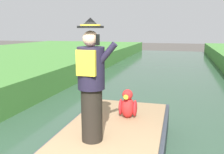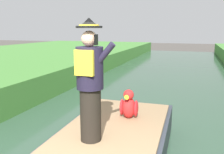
% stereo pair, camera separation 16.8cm
% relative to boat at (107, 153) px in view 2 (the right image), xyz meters
% --- Properties ---
extents(boat, '(1.89, 4.24, 0.61)m').
position_rel_boat_xyz_m(boat, '(0.00, 0.00, 0.00)').
color(boat, '#333842').
rests_on(boat, canal_water).
extents(person_pirate, '(0.61, 0.42, 1.85)m').
position_rel_boat_xyz_m(person_pirate, '(-0.18, -0.22, 1.23)').
color(person_pirate, black).
rests_on(person_pirate, boat).
extents(parrot_plush, '(0.36, 0.35, 0.57)m').
position_rel_boat_xyz_m(parrot_plush, '(0.13, 0.89, 0.55)').
color(parrot_plush, red).
rests_on(parrot_plush, boat).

